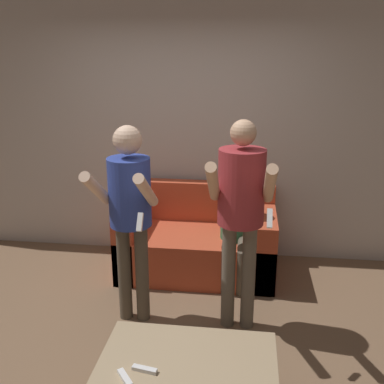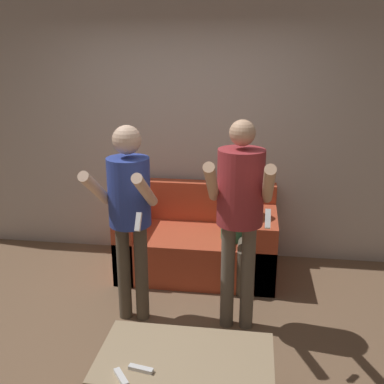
{
  "view_description": "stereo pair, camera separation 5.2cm",
  "coord_description": "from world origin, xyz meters",
  "px_view_note": "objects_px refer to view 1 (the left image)",
  "views": [
    {
      "loc": [
        0.64,
        -2.86,
        2.19
      ],
      "look_at": [
        0.17,
        0.85,
        1.0
      ],
      "focal_mm": 42.0,
      "sensor_mm": 36.0,
      "label": 1
    },
    {
      "loc": [
        0.69,
        -2.85,
        2.19
      ],
      "look_at": [
        0.17,
        0.85,
        1.0
      ],
      "focal_mm": 42.0,
      "sensor_mm": 36.0,
      "label": 2
    }
  ],
  "objects_px": {
    "person_standing_left": "(130,204)",
    "person_standing_right": "(241,202)",
    "person_seated": "(237,218)",
    "remote_near": "(125,378)",
    "couch": "(198,243)",
    "coffee_table": "(189,361)",
    "remote_far": "(145,369)"
  },
  "relations": [
    {
      "from": "person_standing_left",
      "to": "person_standing_right",
      "type": "relative_size",
      "value": 0.96
    },
    {
      "from": "person_seated",
      "to": "remote_near",
      "type": "relative_size",
      "value": 8.42
    },
    {
      "from": "couch",
      "to": "coffee_table",
      "type": "height_order",
      "value": "couch"
    },
    {
      "from": "person_standing_left",
      "to": "remote_far",
      "type": "height_order",
      "value": "person_standing_left"
    },
    {
      "from": "couch",
      "to": "coffee_table",
      "type": "bearing_deg",
      "value": -85.21
    },
    {
      "from": "couch",
      "to": "person_seated",
      "type": "bearing_deg",
      "value": -26.37
    },
    {
      "from": "couch",
      "to": "remote_far",
      "type": "height_order",
      "value": "couch"
    },
    {
      "from": "person_standing_left",
      "to": "coffee_table",
      "type": "relative_size",
      "value": 1.55
    },
    {
      "from": "person_standing_left",
      "to": "remote_far",
      "type": "bearing_deg",
      "value": -72.3
    },
    {
      "from": "coffee_table",
      "to": "remote_far",
      "type": "relative_size",
      "value": 6.92
    },
    {
      "from": "person_standing_right",
      "to": "remote_far",
      "type": "relative_size",
      "value": 11.12
    },
    {
      "from": "person_standing_left",
      "to": "coffee_table",
      "type": "distance_m",
      "value": 1.31
    },
    {
      "from": "person_standing_left",
      "to": "person_seated",
      "type": "bearing_deg",
      "value": 43.05
    },
    {
      "from": "remote_near",
      "to": "coffee_table",
      "type": "bearing_deg",
      "value": 37.02
    },
    {
      "from": "person_standing_left",
      "to": "person_seated",
      "type": "height_order",
      "value": "person_standing_left"
    },
    {
      "from": "person_standing_right",
      "to": "coffee_table",
      "type": "xyz_separation_m",
      "value": [
        -0.27,
        -0.97,
        -0.71
      ]
    },
    {
      "from": "remote_far",
      "to": "couch",
      "type": "bearing_deg",
      "value": 88.02
    },
    {
      "from": "person_standing_right",
      "to": "remote_near",
      "type": "height_order",
      "value": "person_standing_right"
    },
    {
      "from": "person_seated",
      "to": "person_standing_left",
      "type": "bearing_deg",
      "value": -136.95
    },
    {
      "from": "coffee_table",
      "to": "remote_far",
      "type": "bearing_deg",
      "value": -145.07
    },
    {
      "from": "couch",
      "to": "person_standing_left",
      "type": "bearing_deg",
      "value": -114.17
    },
    {
      "from": "remote_near",
      "to": "remote_far",
      "type": "relative_size",
      "value": 0.91
    },
    {
      "from": "couch",
      "to": "coffee_table",
      "type": "distance_m",
      "value": 1.94
    },
    {
      "from": "couch",
      "to": "remote_near",
      "type": "xyz_separation_m",
      "value": [
        -0.17,
        -2.18,
        0.13
      ]
    },
    {
      "from": "person_standing_left",
      "to": "person_standing_right",
      "type": "height_order",
      "value": "person_standing_right"
    },
    {
      "from": "person_standing_right",
      "to": "person_seated",
      "type": "height_order",
      "value": "person_standing_right"
    },
    {
      "from": "couch",
      "to": "remote_far",
      "type": "relative_size",
      "value": 10.03
    },
    {
      "from": "couch",
      "to": "remote_near",
      "type": "distance_m",
      "value": 2.19
    },
    {
      "from": "person_seated",
      "to": "couch",
      "type": "bearing_deg",
      "value": 153.63
    },
    {
      "from": "person_standing_left",
      "to": "person_seated",
      "type": "distance_m",
      "value": 1.19
    },
    {
      "from": "person_standing_right",
      "to": "remote_near",
      "type": "bearing_deg",
      "value": -116.23
    },
    {
      "from": "remote_near",
      "to": "person_standing_left",
      "type": "bearing_deg",
      "value": 102.47
    }
  ]
}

